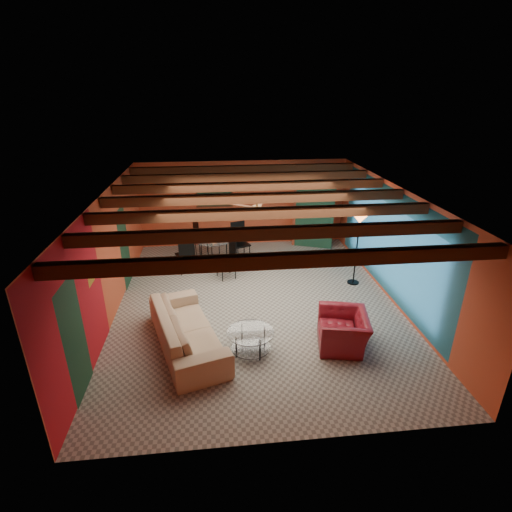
{
  "coord_description": "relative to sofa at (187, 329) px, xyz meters",
  "views": [
    {
      "loc": [
        -0.91,
        -8.1,
        4.74
      ],
      "look_at": [
        0.0,
        0.2,
        1.15
      ],
      "focal_mm": 27.5,
      "sensor_mm": 36.0,
      "label": 1
    }
  ],
  "objects": [
    {
      "name": "room",
      "position": [
        1.55,
        1.61,
        1.97
      ],
      "size": [
        6.52,
        8.01,
        2.71
      ],
      "color": "gray",
      "rests_on": "ground"
    },
    {
      "name": "sofa",
      "position": [
        0.0,
        0.0,
        0.0
      ],
      "size": [
        1.76,
        2.84,
        0.77
      ],
      "primitive_type": "imported",
      "rotation": [
        0.0,
        0.0,
        1.86
      ],
      "color": "tan",
      "rests_on": "ground"
    },
    {
      "name": "armchair",
      "position": [
        3.06,
        -0.31,
        -0.04
      ],
      "size": [
        1.12,
        1.23,
        0.69
      ],
      "primitive_type": "imported",
      "rotation": [
        0.0,
        0.0,
        -1.77
      ],
      "color": "maroon",
      "rests_on": "ground"
    },
    {
      "name": "coffee_table",
      "position": [
        1.23,
        -0.33,
        -0.15
      ],
      "size": [
        1.15,
        1.15,
        0.47
      ],
      "primitive_type": null,
      "rotation": [
        0.0,
        0.0,
        -0.32
      ],
      "color": "silver",
      "rests_on": "ground"
    },
    {
      "name": "dining_table",
      "position": [
        0.57,
        3.79,
        0.19
      ],
      "size": [
        2.89,
        2.89,
        1.16
      ],
      "primitive_type": null,
      "rotation": [
        0.0,
        0.0,
        0.37
      ],
      "color": "silver",
      "rests_on": "ground"
    },
    {
      "name": "armoire",
      "position": [
        3.75,
        5.2,
        0.63
      ],
      "size": [
        1.28,
        0.95,
        2.03
      ],
      "primitive_type": "cube",
      "rotation": [
        0.0,
        0.0,
        -0.38
      ],
      "color": "maroon",
      "rests_on": "ground"
    },
    {
      "name": "floor_lamp",
      "position": [
        4.2,
        2.3,
        0.56
      ],
      "size": [
        0.5,
        0.5,
        1.89
      ],
      "primitive_type": null,
      "rotation": [
        0.0,
        0.0,
        -0.41
      ],
      "color": "black",
      "rests_on": "ground"
    },
    {
      "name": "ceiling_fan",
      "position": [
        1.55,
        1.5,
        1.97
      ],
      "size": [
        1.5,
        1.5,
        0.44
      ],
      "primitive_type": null,
      "color": "#472614",
      "rests_on": "ceiling"
    },
    {
      "name": "painting",
      "position": [
        0.65,
        5.46,
        1.26
      ],
      "size": [
        1.05,
        0.03,
        0.65
      ],
      "primitive_type": "cube",
      "color": "black",
      "rests_on": "wall_back"
    },
    {
      "name": "potted_plant",
      "position": [
        3.75,
        5.2,
        1.86
      ],
      "size": [
        0.46,
        0.42,
        0.44
      ],
      "primitive_type": "imported",
      "rotation": [
        0.0,
        0.0,
        -0.24
      ],
      "color": "#26661E",
      "rests_on": "armoire"
    },
    {
      "name": "vase",
      "position": [
        0.57,
        3.79,
        0.88
      ],
      "size": [
        0.25,
        0.25,
        0.21
      ],
      "primitive_type": "imported",
      "rotation": [
        0.0,
        0.0,
        -0.37
      ],
      "color": "orange",
      "rests_on": "dining_table"
    }
  ]
}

